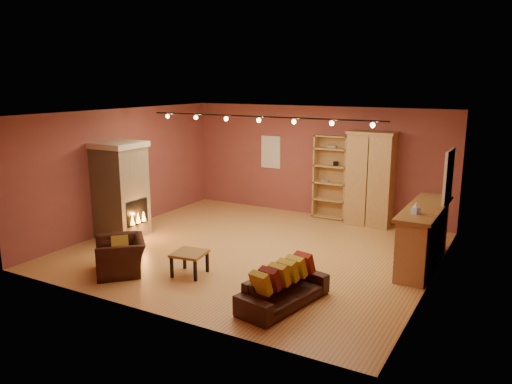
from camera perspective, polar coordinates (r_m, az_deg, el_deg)
The scene contains 16 objects.
floor at distance 10.37m, azimuth -0.23°, elevation -6.62°, with size 7.00×7.00×0.00m, color #AE7A3D.
ceiling at distance 9.82m, azimuth -0.25°, elevation 9.01°, with size 7.00×7.00×0.00m, color brown.
back_wall at distance 12.89m, azimuth 6.89°, elevation 3.51°, with size 7.00×0.02×2.80m, color brown.
left_wall at distance 12.08m, azimuth -14.87°, elevation 2.58°, with size 0.02×6.50×2.80m, color brown.
right_wall at distance 8.86m, azimuth 19.88°, elevation -1.30°, with size 0.02×6.50×2.80m, color brown.
fireplace at distance 11.41m, azimuth -15.19°, elevation 0.24°, with size 1.01×0.98×2.12m.
back_window at distance 13.39m, azimuth 1.71°, elevation 4.58°, with size 0.56×0.04×0.86m, color silver.
bookcase at distance 12.67m, azimuth 8.64°, elevation 1.79°, with size 0.86×0.34×2.11m.
armoire at distance 12.17m, azimuth 12.95°, elevation 1.49°, with size 1.11×0.63×2.26m.
bar_counter at distance 9.86m, azimuth 18.57°, elevation -4.77°, with size 0.64×2.40×1.15m.
tissue_box at distance 9.11m, azimuth 17.81°, elevation -1.83°, with size 0.16×0.16×0.22m.
right_window at distance 10.18m, azimuth 21.15°, elevation 1.76°, with size 0.05×0.90×1.00m, color silver.
loveseat at distance 7.84m, azimuth 3.18°, elevation -10.42°, with size 0.80×1.71×0.72m.
armchair at distance 9.39m, azimuth -15.25°, elevation -6.41°, with size 1.14×1.13×0.85m.
coffee_table at distance 9.06m, azimuth -7.61°, elevation -7.21°, with size 0.64×0.64×0.43m.
track_rail at distance 10.00m, azimuth 0.32°, elevation 8.41°, with size 5.20×0.09×0.13m.
Camera 1 is at (4.82, -8.53, 3.41)m, focal length 35.00 mm.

